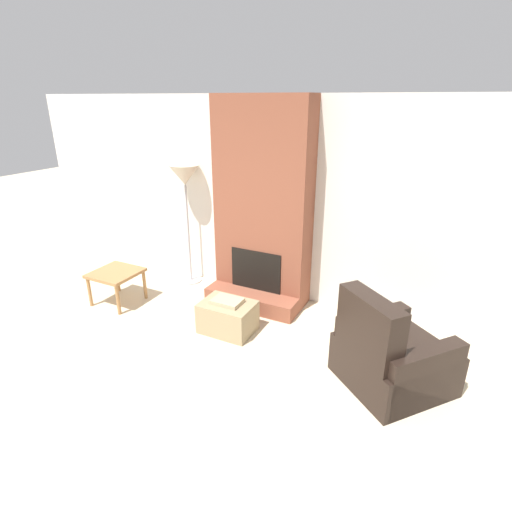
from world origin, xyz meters
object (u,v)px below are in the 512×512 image
(ottoman, at_px, (228,316))
(floor_lamp_left, at_px, (185,180))
(side_table, at_px, (116,276))
(armchair, at_px, (388,358))

(ottoman, xyz_separation_m, floor_lamp_left, (-1.19, 0.94, 1.32))
(ottoman, xyz_separation_m, side_table, (-1.66, -0.04, 0.19))
(armchair, xyz_separation_m, floor_lamp_left, (-3.00, 1.08, 1.21))
(ottoman, relative_size, floor_lamp_left, 0.35)
(ottoman, height_order, side_table, side_table)
(ottoman, distance_m, armchair, 1.83)
(ottoman, height_order, armchair, armchair)
(armchair, xyz_separation_m, side_table, (-3.48, 0.10, 0.09))
(ottoman, distance_m, side_table, 1.67)
(side_table, bearing_deg, floor_lamp_left, 64.05)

